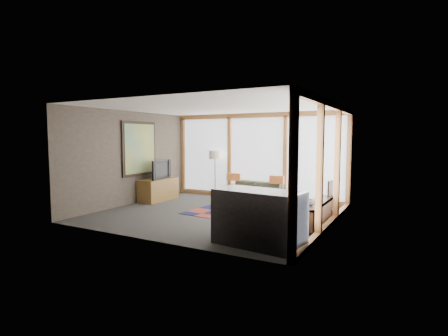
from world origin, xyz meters
The scene contains 17 objects.
ground centered at (0.00, 0.00, 0.00)m, with size 5.50×5.50×0.00m, color #2F2F2C.
room_envelope centered at (0.49, 0.56, 1.54)m, with size 5.52×5.02×2.62m.
rug centered at (0.51, 0.27, 0.01)m, with size 2.54×1.63×0.01m, color maroon.
sofa centered at (0.16, 1.95, 0.29)m, with size 1.98×0.77×0.58m, color #313527.
pillow_left centered at (-0.53, 1.96, 0.69)m, with size 0.41×0.12×0.22m, color #BD612C.
pillow_right centered at (0.85, 1.94, 0.69)m, with size 0.41×0.12×0.23m, color #BD612C.
floor_lamp centered at (-1.26, 2.11, 0.73)m, with size 0.37×0.37×1.47m, color black, non-canonical shape.
coffee_table centered at (0.42, 0.82, 0.19)m, with size 1.16×0.58×0.39m, color #33190E, non-canonical shape.
book_stack centered at (0.03, 0.78, 0.43)m, with size 0.23×0.29×0.10m, color brown.
vase centered at (0.50, 0.85, 0.47)m, with size 0.20×0.20×0.18m, color beige.
bookshelf centered at (2.43, 0.20, 0.24)m, with size 0.35×1.94×0.49m, color #33190E, non-canonical shape.
bowl_a centered at (2.39, -0.37, 0.54)m, with size 0.21×0.21×0.10m, color black.
bowl_b centered at (2.48, -0.03, 0.52)m, with size 0.15×0.15×0.08m, color black.
shelf_picture centered at (2.52, 0.98, 0.68)m, with size 0.04×0.29×0.38m, color black.
tv_console centered at (-2.43, 0.78, 0.32)m, with size 0.54×1.30×0.65m, color brown.
television centered at (-2.40, 0.77, 0.93)m, with size 0.97×0.13×0.56m, color black.
bar_counter centered at (1.90, -1.83, 0.48)m, with size 1.53×0.71×0.97m, color black.
Camera 1 is at (4.21, -7.31, 1.87)m, focal length 28.00 mm.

